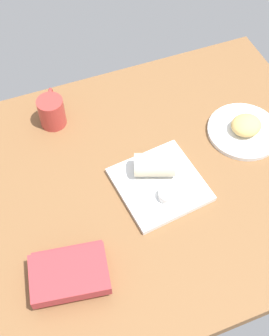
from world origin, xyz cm
name	(u,v)px	position (x,y,z in cm)	size (l,w,h in cm)	color
dining_table	(154,180)	(0.00, 0.00, 2.00)	(110.00, 90.00, 4.00)	brown
round_plate	(243,131)	(31.46, 5.17, 4.70)	(21.97, 21.97, 1.40)	white
scone_pastry	(246,125)	(31.53, 4.84, 7.76)	(9.31, 8.39, 4.72)	#DDB565
square_plate	(160,184)	(0.05, -3.56, 4.80)	(22.71, 22.71, 1.60)	white
sauce_cup	(168,195)	(0.24, -8.67, 6.95)	(4.89, 4.89, 2.51)	silver
breakfast_wrap	(154,165)	(-0.11, 0.52, 8.88)	(6.56, 6.56, 11.33)	beige
book_stack	(70,273)	(-30.78, -20.49, 6.85)	(20.49, 17.12, 5.74)	#A53338
coffee_mug	(52,111)	(-21.40, 30.38, 8.87)	(7.96, 12.87, 9.54)	#B23833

